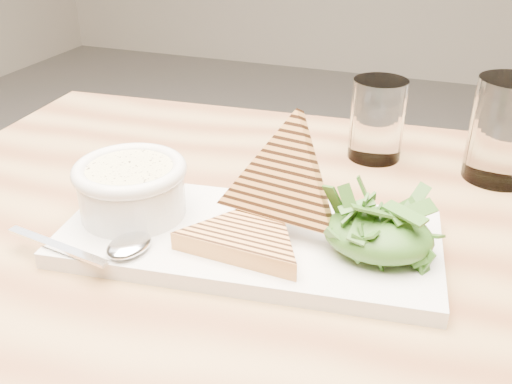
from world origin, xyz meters
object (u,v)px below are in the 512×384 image
(platter, at_px, (249,238))
(glass_far, at_px, (505,130))
(glass_near, at_px, (377,120))
(soup_bowl, at_px, (132,195))
(table_top, at_px, (367,277))

(platter, distance_m, glass_far, 0.34)
(glass_far, bearing_deg, glass_near, 176.68)
(soup_bowl, height_order, glass_far, glass_far)
(glass_near, bearing_deg, glass_far, -3.32)
(platter, bearing_deg, glass_far, 46.85)
(table_top, xyz_separation_m, platter, (-0.12, -0.02, 0.03))
(platter, xyz_separation_m, glass_far, (0.23, 0.24, 0.05))
(table_top, xyz_separation_m, soup_bowl, (-0.24, -0.02, 0.06))
(table_top, relative_size, soup_bowl, 10.37)
(glass_far, bearing_deg, platter, -133.15)
(soup_bowl, xyz_separation_m, glass_far, (0.35, 0.25, 0.02))
(platter, bearing_deg, soup_bowl, -176.78)
(table_top, bearing_deg, glass_far, 63.69)
(soup_bowl, relative_size, glass_far, 0.86)
(soup_bowl, bearing_deg, platter, 3.22)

